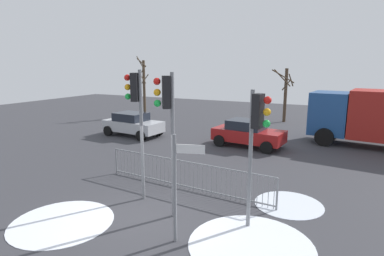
{
  "coord_description": "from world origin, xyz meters",
  "views": [
    {
      "loc": [
        5.06,
        -7.16,
        4.45
      ],
      "look_at": [
        -0.33,
        3.68,
        2.02
      ],
      "focal_mm": 29.69,
      "sensor_mm": 36.0,
      "label": 1
    }
  ],
  "objects_px": {
    "bare_tree_centre": "(285,93)",
    "direction_sign_post": "(177,183)",
    "car_silver_far": "(133,124)",
    "car_red_near": "(248,133)",
    "bare_tree_right": "(144,86)",
    "delivery_truck": "(383,116)",
    "traffic_light_foreground_left": "(167,113)",
    "traffic_light_mid_right": "(136,106)",
    "traffic_light_rear_left": "(257,129)"
  },
  "relations": [
    {
      "from": "bare_tree_centre",
      "to": "direction_sign_post",
      "type": "bearing_deg",
      "value": -87.33
    },
    {
      "from": "car_silver_far",
      "to": "car_red_near",
      "type": "height_order",
      "value": "same"
    },
    {
      "from": "bare_tree_right",
      "to": "delivery_truck",
      "type": "bearing_deg",
      "value": -10.49
    },
    {
      "from": "traffic_light_foreground_left",
      "to": "car_red_near",
      "type": "xyz_separation_m",
      "value": [
        -0.3,
        9.05,
        -2.35
      ]
    },
    {
      "from": "car_silver_far",
      "to": "bare_tree_right",
      "type": "distance_m",
      "value": 7.98
    },
    {
      "from": "direction_sign_post",
      "to": "bare_tree_centre",
      "type": "height_order",
      "value": "bare_tree_centre"
    },
    {
      "from": "car_red_near",
      "to": "bare_tree_right",
      "type": "bearing_deg",
      "value": 157.21
    },
    {
      "from": "traffic_light_foreground_left",
      "to": "bare_tree_centre",
      "type": "xyz_separation_m",
      "value": [
        0.03,
        17.77,
        -0.84
      ]
    },
    {
      "from": "car_silver_far",
      "to": "delivery_truck",
      "type": "height_order",
      "value": "delivery_truck"
    },
    {
      "from": "bare_tree_right",
      "to": "car_red_near",
      "type": "bearing_deg",
      "value": -28.93
    },
    {
      "from": "traffic_light_mid_right",
      "to": "direction_sign_post",
      "type": "relative_size",
      "value": 1.53
    },
    {
      "from": "traffic_light_foreground_left",
      "to": "bare_tree_right",
      "type": "relative_size",
      "value": 0.83
    },
    {
      "from": "delivery_truck",
      "to": "car_silver_far",
      "type": "bearing_deg",
      "value": 21.02
    },
    {
      "from": "bare_tree_centre",
      "to": "car_red_near",
      "type": "bearing_deg",
      "value": -92.18
    },
    {
      "from": "traffic_light_mid_right",
      "to": "bare_tree_centre",
      "type": "height_order",
      "value": "traffic_light_mid_right"
    },
    {
      "from": "traffic_light_mid_right",
      "to": "bare_tree_centre",
      "type": "bearing_deg",
      "value": -22.17
    },
    {
      "from": "traffic_light_foreground_left",
      "to": "direction_sign_post",
      "type": "relative_size",
      "value": 1.51
    },
    {
      "from": "traffic_light_foreground_left",
      "to": "car_silver_far",
      "type": "bearing_deg",
      "value": 6.54
    },
    {
      "from": "traffic_light_mid_right",
      "to": "car_silver_far",
      "type": "distance_m",
      "value": 10.12
    },
    {
      "from": "traffic_light_rear_left",
      "to": "bare_tree_right",
      "type": "height_order",
      "value": "bare_tree_right"
    },
    {
      "from": "traffic_light_rear_left",
      "to": "delivery_truck",
      "type": "xyz_separation_m",
      "value": [
        3.77,
        11.47,
        -1.06
      ]
    },
    {
      "from": "traffic_light_mid_right",
      "to": "bare_tree_right",
      "type": "distance_m",
      "value": 17.56
    },
    {
      "from": "car_silver_far",
      "to": "delivery_truck",
      "type": "bearing_deg",
      "value": 19.37
    },
    {
      "from": "direction_sign_post",
      "to": "car_silver_far",
      "type": "relative_size",
      "value": 0.71
    },
    {
      "from": "bare_tree_centre",
      "to": "bare_tree_right",
      "type": "xyz_separation_m",
      "value": [
        -11.44,
        -2.57,
        0.32
      ]
    },
    {
      "from": "traffic_light_mid_right",
      "to": "direction_sign_post",
      "type": "distance_m",
      "value": 3.4
    },
    {
      "from": "traffic_light_foreground_left",
      "to": "traffic_light_mid_right",
      "type": "xyz_separation_m",
      "value": [
        -1.55,
        0.68,
        0.03
      ]
    },
    {
      "from": "delivery_truck",
      "to": "traffic_light_foreground_left",
      "type": "bearing_deg",
      "value": 69.27
    },
    {
      "from": "car_silver_far",
      "to": "bare_tree_right",
      "type": "relative_size",
      "value": 0.77
    },
    {
      "from": "delivery_truck",
      "to": "traffic_light_rear_left",
      "type": "bearing_deg",
      "value": 78.55
    },
    {
      "from": "car_silver_far",
      "to": "car_red_near",
      "type": "bearing_deg",
      "value": 10.07
    },
    {
      "from": "delivery_truck",
      "to": "bare_tree_centre",
      "type": "xyz_separation_m",
      "value": [
        -6.18,
        5.84,
        0.54
      ]
    },
    {
      "from": "traffic_light_foreground_left",
      "to": "car_red_near",
      "type": "height_order",
      "value": "traffic_light_foreground_left"
    },
    {
      "from": "traffic_light_mid_right",
      "to": "traffic_light_rear_left",
      "type": "bearing_deg",
      "value": -110.02
    },
    {
      "from": "bare_tree_right",
      "to": "traffic_light_mid_right",
      "type": "bearing_deg",
      "value": -55.81
    },
    {
      "from": "direction_sign_post",
      "to": "bare_tree_right",
      "type": "bearing_deg",
      "value": 110.04
    },
    {
      "from": "delivery_truck",
      "to": "bare_tree_centre",
      "type": "distance_m",
      "value": 8.52
    },
    {
      "from": "car_silver_far",
      "to": "traffic_light_mid_right",
      "type": "bearing_deg",
      "value": -46.83
    },
    {
      "from": "traffic_light_foreground_left",
      "to": "bare_tree_right",
      "type": "xyz_separation_m",
      "value": [
        -11.41,
        15.19,
        -0.52
      ]
    },
    {
      "from": "car_silver_far",
      "to": "traffic_light_foreground_left",
      "type": "bearing_deg",
      "value": -42.78
    },
    {
      "from": "car_silver_far",
      "to": "bare_tree_centre",
      "type": "height_order",
      "value": "bare_tree_centre"
    },
    {
      "from": "bare_tree_right",
      "to": "car_silver_far",
      "type": "bearing_deg",
      "value": -60.7
    },
    {
      "from": "delivery_truck",
      "to": "bare_tree_right",
      "type": "xyz_separation_m",
      "value": [
        -17.62,
        3.26,
        0.86
      ]
    },
    {
      "from": "direction_sign_post",
      "to": "bare_tree_right",
      "type": "height_order",
      "value": "bare_tree_right"
    },
    {
      "from": "traffic_light_foreground_left",
      "to": "traffic_light_mid_right",
      "type": "relative_size",
      "value": 0.99
    },
    {
      "from": "traffic_light_mid_right",
      "to": "car_red_near",
      "type": "bearing_deg",
      "value": -25.36
    },
    {
      "from": "traffic_light_rear_left",
      "to": "traffic_light_mid_right",
      "type": "bearing_deg",
      "value": -82.84
    },
    {
      "from": "car_silver_far",
      "to": "delivery_truck",
      "type": "distance_m",
      "value": 14.29
    },
    {
      "from": "direction_sign_post",
      "to": "car_silver_far",
      "type": "bearing_deg",
      "value": 114.8
    },
    {
      "from": "car_red_near",
      "to": "bare_tree_centre",
      "type": "bearing_deg",
      "value": 93.97
    }
  ]
}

